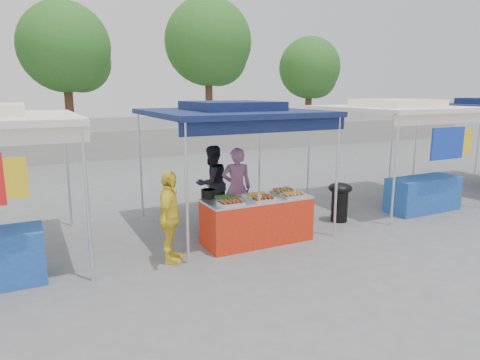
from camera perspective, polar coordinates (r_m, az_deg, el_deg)
name	(u,v)px	position (r m, az deg, el deg)	size (l,w,h in m)	color
ground_plane	(254,240)	(8.20, 1.90, -7.98)	(80.00, 80.00, 0.00)	slate
back_wall	(127,145)	(18.28, -14.86, 4.59)	(40.00, 0.25, 1.20)	gray
main_canopy	(232,112)	(8.58, -1.12, 9.11)	(3.20, 3.20, 2.57)	silver
neighbor_stall_right	(408,141)	(11.07, 21.45, 4.91)	(3.20, 3.20, 2.57)	silver
tree_1	(69,51)	(20.02, -21.89, 15.64)	(3.75, 3.74, 6.42)	#4B301D
tree_2	(211,46)	(21.68, -3.94, 17.40)	(4.16, 4.16, 7.15)	#4B301D
tree_3	(311,71)	(24.11, 9.46, 14.18)	(3.35, 3.26, 5.61)	#4B301D
vendor_table	(257,220)	(7.98, 2.27, -5.32)	(2.00, 0.80, 0.85)	red
food_tray_fl	(231,203)	(7.38, -1.18, -3.03)	(0.42, 0.30, 0.07)	white
food_tray_fm	(263,199)	(7.65, 3.06, -2.52)	(0.42, 0.30, 0.07)	white
food_tray_fr	(292,195)	(7.97, 7.01, -2.00)	(0.42, 0.30, 0.07)	white
food_tray_bl	(226,198)	(7.68, -1.84, -2.45)	(0.42, 0.30, 0.07)	white
food_tray_bm	(256,195)	(7.93, 2.13, -1.98)	(0.42, 0.30, 0.07)	white
food_tray_br	(283,191)	(8.25, 5.74, -1.48)	(0.42, 0.30, 0.07)	white
cooking_pot	(209,194)	(7.83, -4.21, -1.84)	(0.27, 0.27, 0.16)	black
skewer_cup	(259,199)	(7.57, 2.60, -2.49)	(0.09, 0.09, 0.11)	silver
wok_burner	(340,198)	(9.44, 13.15, -2.41)	(0.51, 0.51, 0.85)	black
crate_left	(222,230)	(8.36, -2.40, -6.62)	(0.45, 0.31, 0.27)	#173CBD
crate_right	(256,221)	(8.79, 2.21, -5.51)	(0.52, 0.37, 0.31)	#173CBD
crate_stacked	(257,206)	(8.71, 2.22, -3.54)	(0.52, 0.36, 0.31)	#173CBD
vendor_woman	(237,188)	(8.74, -0.46, -1.04)	(0.60, 0.40, 1.66)	#A06692
helper_man	(212,183)	(9.27, -3.77, -0.41)	(0.79, 0.62, 1.63)	#232328
customer_person	(170,217)	(7.04, -9.35, -4.95)	(0.90, 0.37, 1.53)	yellow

